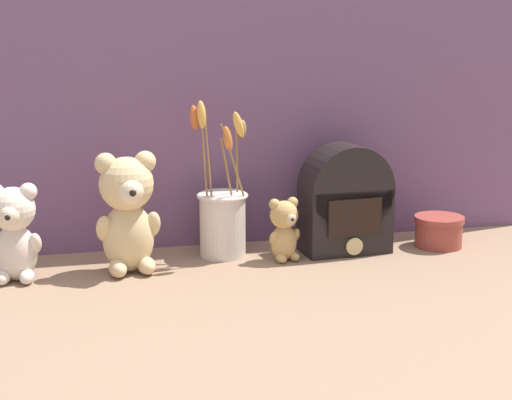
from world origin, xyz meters
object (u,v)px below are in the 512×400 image
at_px(teddy_bear_medium, 14,231).
at_px(vintage_radio, 345,202).
at_px(teddy_bear_small, 284,228).
at_px(teddy_bear_large, 128,210).
at_px(decorative_tin_tall, 439,231).
at_px(flower_vase, 222,217).

relative_size(teddy_bear_medium, vintage_radio, 0.81).
xyz_separation_m(teddy_bear_medium, teddy_bear_small, (0.56, 0.01, -0.03)).
bearing_deg(vintage_radio, teddy_bear_large, -175.60).
distance_m(teddy_bear_small, vintage_radio, 0.16).
xyz_separation_m(teddy_bear_medium, decorative_tin_tall, (0.93, 0.03, -0.07)).
distance_m(flower_vase, vintage_radio, 0.28).
distance_m(teddy_bear_medium, teddy_bear_small, 0.56).
xyz_separation_m(teddy_bear_medium, flower_vase, (0.43, 0.07, -0.01)).
relative_size(teddy_bear_large, decorative_tin_tall, 2.21).
bearing_deg(teddy_bear_small, teddy_bear_medium, -179.00).
relative_size(teddy_bear_small, flower_vase, 0.40).
relative_size(flower_vase, vintage_radio, 1.42).
bearing_deg(teddy_bear_medium, vintage_radio, 3.54).
bearing_deg(teddy_bear_large, vintage_radio, 4.40).
bearing_deg(decorative_tin_tall, teddy_bear_large, -178.00).
height_order(teddy_bear_small, vintage_radio, vintage_radio).
xyz_separation_m(flower_vase, decorative_tin_tall, (0.50, -0.04, -0.05)).
height_order(teddy_bear_large, vintage_radio, teddy_bear_large).
height_order(teddy_bear_medium, flower_vase, flower_vase).
relative_size(teddy_bear_medium, flower_vase, 0.57).
xyz_separation_m(vintage_radio, decorative_tin_tall, (0.22, -0.01, -0.08)).
relative_size(teddy_bear_large, vintage_radio, 1.03).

